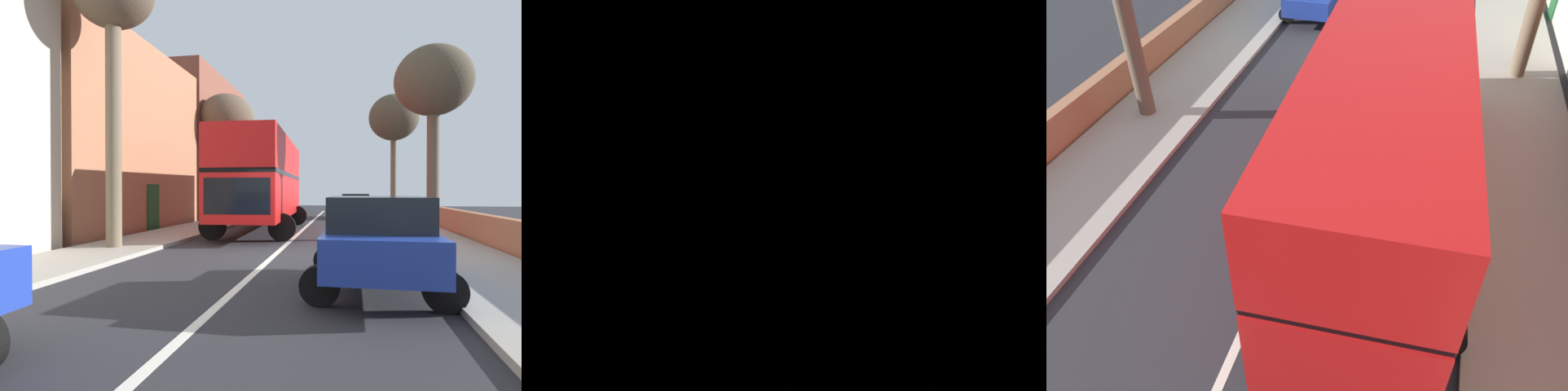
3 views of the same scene
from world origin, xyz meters
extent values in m
plane|color=#28282D|center=(0.00, 0.00, 0.00)|extent=(84.00, 84.00, 0.00)
cube|color=silver|center=(0.00, 0.00, 0.00)|extent=(0.16, 54.00, 0.01)
cube|color=#9E998E|center=(-4.90, 0.00, 0.06)|extent=(2.60, 60.00, 0.12)
cube|color=#9E998E|center=(4.90, 0.00, 0.06)|extent=(2.60, 60.00, 0.12)
cube|color=#9E6647|center=(-8.50, 6.00, 4.14)|extent=(4.00, 11.52, 8.27)
cube|color=#194C23|center=(-6.47, 6.00, 1.05)|extent=(0.08, 1.10, 2.10)
cube|color=brown|center=(-8.50, 18.00, 4.89)|extent=(4.00, 11.52, 9.78)
cube|color=maroon|center=(-6.47, 18.00, 1.05)|extent=(0.08, 1.10, 2.10)
cube|color=red|center=(-1.70, 6.99, 1.55)|extent=(2.91, 10.97, 1.70)
cube|color=black|center=(-1.70, 6.99, 2.48)|extent=(2.93, 10.86, 0.16)
cube|color=red|center=(-1.70, 6.99, 3.31)|extent=(2.91, 10.97, 1.50)
cube|color=black|center=(-1.49, 1.57, 1.64)|extent=(2.20, 0.14, 1.19)
cylinder|color=black|center=(-0.28, 3.34, 0.50)|extent=(1.01, 0.34, 1.00)
cylinder|color=black|center=(-2.84, 3.25, 0.50)|extent=(1.01, 0.34, 1.00)
cylinder|color=black|center=(-0.56, 10.74, 0.50)|extent=(1.01, 0.34, 1.00)
cylinder|color=black|center=(-3.12, 10.64, 0.50)|extent=(1.01, 0.34, 1.00)
cube|color=#1E389E|center=(2.50, -3.84, 0.80)|extent=(1.85, 4.15, 0.65)
cube|color=black|center=(2.50, -4.05, 1.41)|extent=(1.68, 2.29, 0.57)
cylinder|color=black|center=(1.60, -2.55, 0.32)|extent=(0.64, 0.23, 0.64)
cylinder|color=black|center=(3.44, -2.58, 0.32)|extent=(0.64, 0.23, 0.64)
cylinder|color=black|center=(1.56, -5.11, 0.32)|extent=(0.64, 0.23, 0.64)
cylinder|color=black|center=(3.40, -5.14, 0.32)|extent=(0.64, 0.23, 0.64)
cube|color=slate|center=(2.50, 17.23, 0.78)|extent=(1.99, 4.16, 0.59)
cube|color=black|center=(2.51, 17.02, 1.34)|extent=(1.76, 2.32, 0.54)
cylinder|color=black|center=(1.52, 18.45, 0.32)|extent=(0.65, 0.25, 0.64)
cylinder|color=black|center=(3.36, 18.53, 0.32)|extent=(0.65, 0.25, 0.64)
cylinder|color=black|center=(1.64, 15.92, 0.32)|extent=(0.65, 0.25, 0.64)
cylinder|color=black|center=(3.48, 16.01, 0.32)|extent=(0.65, 0.25, 0.64)
cylinder|color=brown|center=(5.14, 5.13, 2.73)|extent=(0.44, 0.44, 5.23)
ellipsoid|color=#4C4233|center=(5.14, 5.13, 5.91)|extent=(2.83, 2.83, 2.61)
cylinder|color=brown|center=(-4.90, -0.02, 3.70)|extent=(0.47, 0.47, 7.17)
cylinder|color=brown|center=(5.17, 19.14, 3.17)|extent=(0.40, 0.40, 6.10)
ellipsoid|color=#4C4233|center=(5.17, 19.14, 6.89)|extent=(3.36, 3.36, 3.18)
cylinder|color=brown|center=(-5.25, 13.53, 2.81)|extent=(0.40, 0.40, 5.38)
ellipsoid|color=brown|center=(-5.25, 13.53, 6.19)|extent=(3.45, 3.45, 3.06)
camera|label=1|loc=(1.97, -11.86, 1.80)|focal=29.67mm
camera|label=2|loc=(-2.27, 6.87, 3.60)|focal=34.68mm
camera|label=3|loc=(-2.40, 15.66, 7.24)|focal=34.22mm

